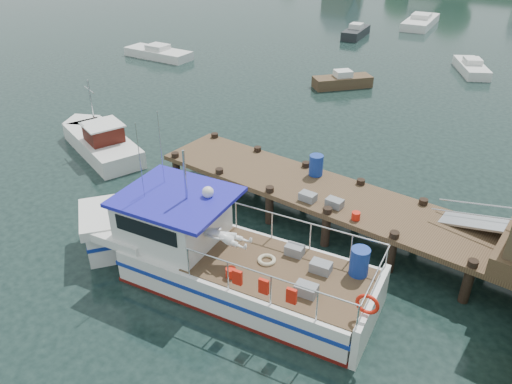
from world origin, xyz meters
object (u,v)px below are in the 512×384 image
Objects in this scene: lobster_boat at (210,254)px; moored_a at (158,53)px; moored_d at (421,21)px; moored_e at (356,32)px; dock at (474,218)px; work_boat at (100,141)px; moored_b at (471,67)px; moored_rowboat at (342,81)px.

lobster_boat reaches higher than moored_a.
moored_d is 1.61× the size of moored_e.
dock is at bearing -46.16° from moored_d.
work_boat is at bearing -37.71° from moored_a.
work_boat is 1.16× the size of moored_a.
moored_a is (-21.67, 18.26, -0.58)m from lobster_boat.
lobster_boat is 11.74m from work_boat.
moored_b is 1.05× the size of moored_e.
moored_a is (-10.68, 14.15, -0.18)m from work_boat.
moored_a is at bearing 144.51° from work_boat.
moored_rowboat reaches higher than moored_a.
moored_rowboat is 0.80× the size of moored_b.
dock is at bearing -50.20° from moored_b.
work_boat is at bearing -107.85° from moored_e.
moored_e is at bearing 122.71° from dock.
work_boat is at bearing -176.56° from dock.
moored_e is at bearing -178.96° from moored_b.
moored_b is (10.90, 25.18, -0.18)m from work_boat.
dock is 1.47× the size of lobster_boat.
dock is at bearing -77.39° from moored_e.
lobster_boat reaches higher than moored_d.
moored_a is at bearing 155.19° from dock.
moored_rowboat is at bearing -61.19° from moored_d.
lobster_boat is at bearing -24.90° from moored_a.
moored_rowboat is 10.65m from moored_b.
moored_a is 27.60m from moored_d.
moored_d reaches higher than moored_b.
moored_rowboat is 15.23m from moored_e.
moored_e is (-6.07, 13.97, 0.03)m from moored_rowboat.
lobster_boat reaches higher than work_boat.
lobster_boat is 1.51× the size of moored_d.
moored_a is 24.24m from moored_b.
dock is 25.10m from moored_b.
moored_b is at bearing 105.57° from dock.
moored_b is (6.02, 8.79, -0.04)m from moored_rowboat.
lobster_boat is at bearing -90.65° from moored_e.
moored_a is 1.20× the size of moored_b.
lobster_boat is at bearing -94.23° from moored_rowboat.
dock is 4.23× the size of moored_rowboat.
moored_e is at bearing 74.87° from moored_a.
work_boat is (-10.98, 4.12, -0.41)m from lobster_boat.
lobster_boat is 28.34m from moored_a.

